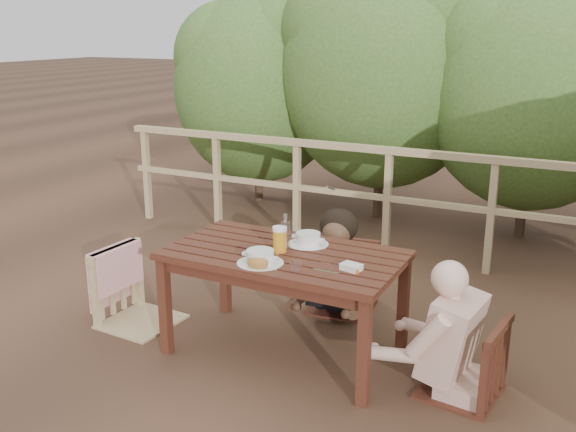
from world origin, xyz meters
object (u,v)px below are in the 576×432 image
at_px(chair_left, 137,256).
at_px(soup_far, 308,239).
at_px(chair_right, 465,322).
at_px(beer_glass, 280,240).
at_px(diner_right, 474,290).
at_px(butter_tub, 351,268).
at_px(soup_near, 260,258).
at_px(tumbler, 296,267).
at_px(bread_roll, 258,263).
at_px(table, 284,303).
at_px(bottle, 285,233).
at_px(woman, 344,229).
at_px(chair_far, 343,250).

height_order(chair_left, soup_far, chair_left).
height_order(chair_right, beer_glass, chair_right).
bearing_deg(diner_right, butter_tub, 107.63).
bearing_deg(chair_right, soup_near, -70.38).
height_order(tumbler, butter_tub, tumbler).
height_order(chair_right, bread_roll, chair_right).
distance_m(table, tumbler, 0.50).
bearing_deg(butter_tub, bottle, 175.41).
bearing_deg(tumbler, butter_tub, 29.17).
distance_m(diner_right, soup_near, 1.22).
bearing_deg(diner_right, tumbler, 113.51).
bearing_deg(soup_near, diner_right, 12.31).
distance_m(chair_right, butter_tub, 0.70).
bearing_deg(soup_far, chair_right, -9.62).
bearing_deg(bottle, diner_right, -1.22).
relative_size(chair_left, bread_roll, 7.49).
bearing_deg(tumbler, bottle, 126.22).
distance_m(chair_left, soup_far, 1.22).
distance_m(chair_left, diner_right, 2.26).
height_order(chair_left, woman, woman).
bearing_deg(soup_near, chair_left, 172.17).
distance_m(chair_right, soup_far, 1.10).
height_order(table, butter_tub, butter_tub).
height_order(chair_far, beer_glass, chair_far).
bearing_deg(butter_tub, chair_far, 126.98).
height_order(soup_near, butter_tub, soup_near).
bearing_deg(chair_right, woman, -119.67).
bearing_deg(bottle, chair_right, -1.25).
height_order(diner_right, beer_glass, diner_right).
xyz_separation_m(chair_right, soup_near, (-1.16, -0.26, 0.27)).
bearing_deg(beer_glass, soup_near, -92.21).
distance_m(chair_left, beer_glass, 1.10).
bearing_deg(bottle, tumbler, -53.78).
bearing_deg(chair_right, bread_roll, -67.19).
xyz_separation_m(table, butter_tub, (0.48, -0.10, 0.36)).
relative_size(beer_glass, butter_tub, 1.45).
xyz_separation_m(chair_right, woman, (-1.05, 0.78, 0.17)).
xyz_separation_m(chair_right, diner_right, (0.03, 0.00, 0.20)).
xyz_separation_m(chair_left, bread_roll, (1.08, -0.21, 0.21)).
distance_m(soup_far, bottle, 0.19).
relative_size(soup_near, butter_tub, 2.34).
relative_size(bread_roll, beer_glass, 0.77).
distance_m(chair_right, soup_near, 1.22).
height_order(chair_right, bottle, bottle).
height_order(chair_far, soup_far, chair_far).
bearing_deg(bread_roll, chair_left, 169.02).
xyz_separation_m(chair_far, woman, (0.00, 0.02, 0.15)).
bearing_deg(beer_glass, bread_roll, -88.06).
relative_size(diner_right, soup_near, 4.62).
height_order(diner_right, soup_near, diner_right).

